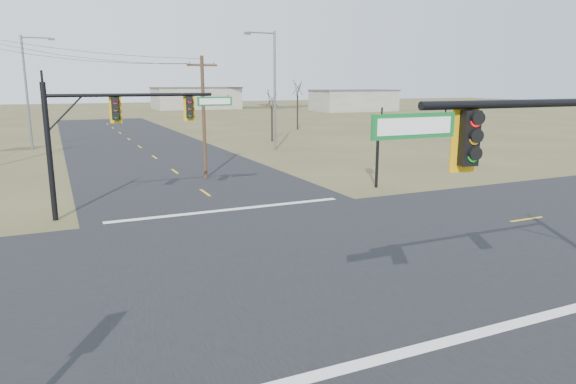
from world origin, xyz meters
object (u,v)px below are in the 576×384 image
(bare_tree_c, at_px, (272,98))
(pedestal_signal_ne, at_px, (379,134))
(streetlight_c, at_px, (29,86))
(mast_arm_far, at_px, (121,119))
(utility_pole_near, at_px, (204,115))
(streetlight_a, at_px, (272,85))
(bare_tree_d, at_px, (298,87))

(bare_tree_c, bearing_deg, pedestal_signal_ne, -98.75)
(pedestal_signal_ne, distance_m, streetlight_c, 34.92)
(mast_arm_far, bearing_deg, streetlight_c, 119.97)
(utility_pole_near, distance_m, streetlight_a, 15.25)
(streetlight_c, bearing_deg, mast_arm_far, -83.64)
(streetlight_c, relative_size, bare_tree_d, 1.50)
(utility_pole_near, relative_size, bare_tree_c, 1.35)
(streetlight_a, bearing_deg, mast_arm_far, -142.05)
(bare_tree_d, bearing_deg, streetlight_c, -164.22)
(bare_tree_d, bearing_deg, utility_pole_near, -124.98)
(streetlight_a, bearing_deg, bare_tree_d, 46.00)
(pedestal_signal_ne, bearing_deg, mast_arm_far, -160.55)
(mast_arm_far, xyz_separation_m, bare_tree_d, (27.47, 38.14, 1.11))
(mast_arm_far, relative_size, pedestal_signal_ne, 1.98)
(utility_pole_near, bearing_deg, bare_tree_c, 55.91)
(mast_arm_far, height_order, bare_tree_c, mast_arm_far)
(streetlight_c, distance_m, bare_tree_d, 33.42)
(bare_tree_c, bearing_deg, bare_tree_d, 53.67)
(bare_tree_c, distance_m, bare_tree_d, 14.86)
(mast_arm_far, height_order, utility_pole_near, utility_pole_near)
(utility_pole_near, distance_m, streetlight_c, 24.14)
(streetlight_a, distance_m, bare_tree_c, 7.85)
(bare_tree_c, relative_size, bare_tree_d, 0.84)
(mast_arm_far, distance_m, pedestal_signal_ne, 14.74)
(pedestal_signal_ne, bearing_deg, bare_tree_c, 100.26)
(mast_arm_far, distance_m, utility_pole_near, 9.62)
(pedestal_signal_ne, distance_m, streetlight_a, 19.19)
(mast_arm_far, distance_m, streetlight_c, 29.46)
(streetlight_c, height_order, bare_tree_c, streetlight_c)
(bare_tree_c, xyz_separation_m, bare_tree_d, (8.78, 11.94, 1.03))
(pedestal_signal_ne, height_order, utility_pole_near, utility_pole_near)
(pedestal_signal_ne, xyz_separation_m, bare_tree_c, (4.02, 26.09, 1.38))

